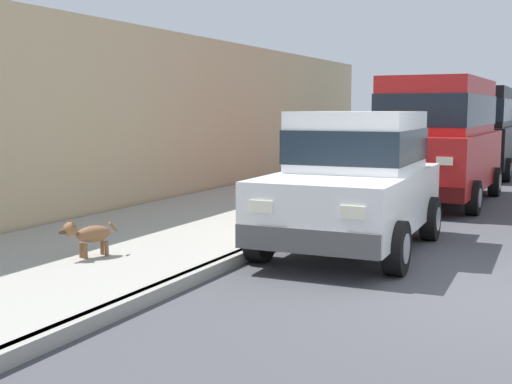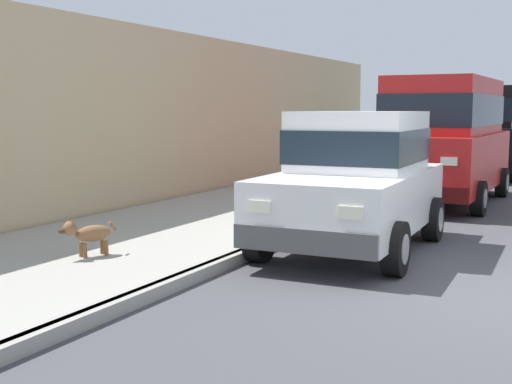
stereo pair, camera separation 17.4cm
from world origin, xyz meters
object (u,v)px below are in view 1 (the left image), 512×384
(car_black_van, at_px, (477,127))
(car_white_hatchback, at_px, (355,178))
(dog_brown, at_px, (88,234))
(car_blue_sedan, at_px, (502,135))
(car_red_van, at_px, (439,134))
(fire_hydrant, at_px, (259,207))

(car_black_van, bearing_deg, car_white_hatchback, -89.92)
(car_white_hatchback, height_order, dog_brown, car_white_hatchback)
(car_blue_sedan, bearing_deg, dog_brown, -97.53)
(car_red_van, bearing_deg, car_white_hatchback, -91.05)
(car_black_van, bearing_deg, dog_brown, -100.04)
(car_white_hatchback, xyz_separation_m, dog_brown, (-2.49, -2.54, -0.55))
(car_blue_sedan, distance_m, dog_brown, 19.70)
(car_white_hatchback, relative_size, car_black_van, 0.78)
(car_white_hatchback, bearing_deg, car_blue_sedan, 89.67)
(car_black_van, bearing_deg, car_blue_sedan, 88.83)
(car_red_van, distance_m, dog_brown, 8.28)
(car_red_van, height_order, fire_hydrant, car_red_van)
(car_white_hatchback, height_order, car_black_van, car_black_van)
(car_blue_sedan, relative_size, dog_brown, 6.56)
(car_black_van, relative_size, fire_hydrant, 6.83)
(car_red_van, height_order, car_blue_sedan, car_red_van)
(car_blue_sedan, height_order, fire_hydrant, car_blue_sedan)
(car_black_van, xyz_separation_m, dog_brown, (-2.47, -13.94, -0.97))
(car_white_hatchback, relative_size, fire_hydrant, 5.33)
(car_white_hatchback, distance_m, car_red_van, 5.28)
(car_white_hatchback, bearing_deg, car_red_van, 88.95)
(car_blue_sedan, bearing_deg, fire_hydrant, -95.26)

